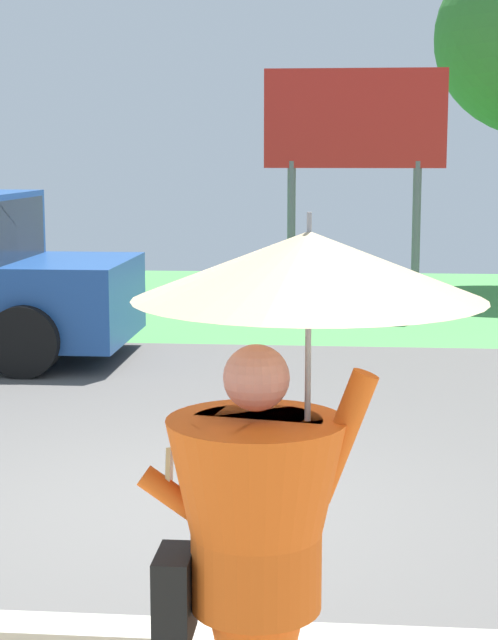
% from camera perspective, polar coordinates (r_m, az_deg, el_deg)
% --- Properties ---
extents(ground_plane, '(40.00, 22.00, 0.20)m').
position_cam_1_polar(ground_plane, '(9.94, -1.35, -4.77)').
color(ground_plane, '#565451').
extents(monk_pedestrian, '(1.15, 1.14, 2.13)m').
position_cam_1_polar(monk_pedestrian, '(3.56, 1.18, -9.89)').
color(monk_pedestrian, '#E55B19').
rests_on(monk_pedestrian, ground_plane).
extents(roadside_billboard, '(2.60, 0.12, 3.50)m').
position_cam_1_polar(roadside_billboard, '(15.39, 5.72, 9.82)').
color(roadside_billboard, slate).
rests_on(roadside_billboard, ground_plane).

